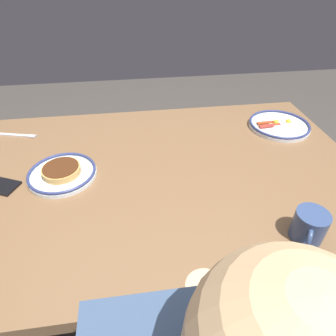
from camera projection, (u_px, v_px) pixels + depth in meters
The scene contains 6 objects.
ground_plane at pixel (167, 286), 1.49m from camera, with size 6.00×6.00×0.00m, color #403C37.
dining_table at pixel (167, 190), 1.08m from camera, with size 1.42×0.98×0.76m.
plate_near_main at pixel (279, 125), 1.27m from camera, with size 0.26×0.26×0.04m.
plate_center_pancakes at pixel (62, 173), 1.00m from camera, with size 0.23×0.23×0.04m.
coffee_mug at pixel (309, 226), 0.77m from camera, with size 0.09×0.11×0.09m.
fork_near at pixel (16, 135), 1.22m from camera, with size 0.18×0.06×0.01m.
Camera 1 is at (0.11, 0.80, 1.39)m, focal length 30.79 mm.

